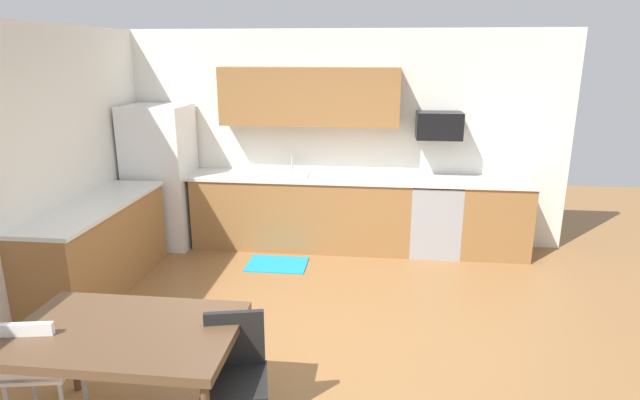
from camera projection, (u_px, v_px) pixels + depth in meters
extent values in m
plane|color=olive|center=(307.00, 342.00, 4.57)|extent=(12.00, 12.00, 0.00)
cube|color=white|center=(335.00, 139.00, 6.73)|extent=(5.80, 0.10, 2.70)
cube|color=white|center=(0.00, 183.00, 4.50)|extent=(0.10, 5.80, 2.70)
cube|color=olive|center=(302.00, 213.00, 6.69)|extent=(2.73, 0.60, 0.90)
cube|color=olive|center=(493.00, 219.00, 6.43)|extent=(0.82, 0.60, 0.90)
cube|color=olive|center=(99.00, 249.00, 5.47)|extent=(0.60, 2.00, 0.90)
cube|color=silver|center=(332.00, 178.00, 6.52)|extent=(4.80, 0.64, 0.04)
cube|color=silver|center=(93.00, 206.00, 5.34)|extent=(0.64, 2.00, 0.04)
cube|color=olive|center=(309.00, 97.00, 6.41)|extent=(2.20, 0.34, 0.70)
cube|color=white|center=(161.00, 176.00, 6.69)|extent=(0.76, 0.70, 1.79)
cube|color=#999BA0|center=(434.00, 218.00, 6.51)|extent=(0.60, 0.60, 0.88)
cube|color=black|center=(436.00, 183.00, 6.38)|extent=(0.60, 0.60, 0.03)
cube|color=black|center=(439.00, 125.00, 6.29)|extent=(0.54, 0.36, 0.32)
cube|color=#A5A8AD|center=(290.00, 180.00, 6.59)|extent=(0.48, 0.40, 0.14)
cylinder|color=#B2B5BA|center=(292.00, 164.00, 6.72)|extent=(0.02, 0.02, 0.24)
cube|color=brown|center=(125.00, 333.00, 3.28)|extent=(1.40, 0.90, 0.06)
cylinder|color=brown|center=(72.00, 347.00, 3.83)|extent=(0.05, 0.05, 0.71)
cylinder|color=brown|center=(243.00, 359.00, 3.69)|extent=(0.05, 0.05, 0.71)
cube|color=black|center=(235.00, 384.00, 3.26)|extent=(0.48, 0.48, 0.05)
cube|color=black|center=(235.00, 340.00, 3.37)|extent=(0.38, 0.13, 0.40)
cylinder|color=#B2B2B7|center=(264.00, 397.00, 3.50)|extent=(0.03, 0.03, 0.42)
cube|color=white|center=(43.00, 364.00, 3.46)|extent=(0.47, 0.47, 0.05)
cube|color=white|center=(25.00, 353.00, 3.23)|extent=(0.38, 0.11, 0.40)
cylinder|color=#B2B2B7|center=(83.00, 379.00, 3.70)|extent=(0.03, 0.03, 0.42)
cylinder|color=#B2B2B7|center=(33.00, 381.00, 3.68)|extent=(0.03, 0.03, 0.42)
cube|color=#198CBF|center=(277.00, 264.00, 6.21)|extent=(0.70, 0.50, 0.01)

